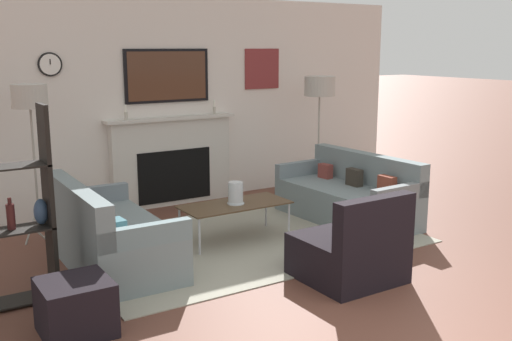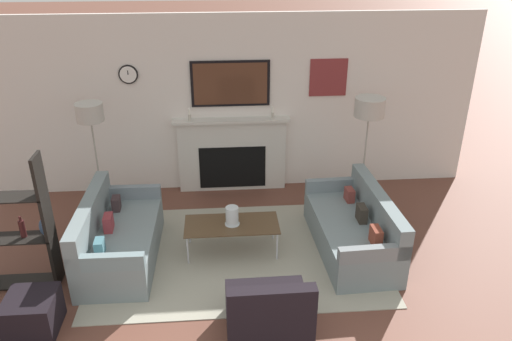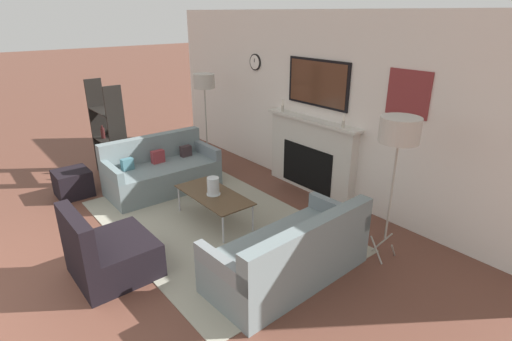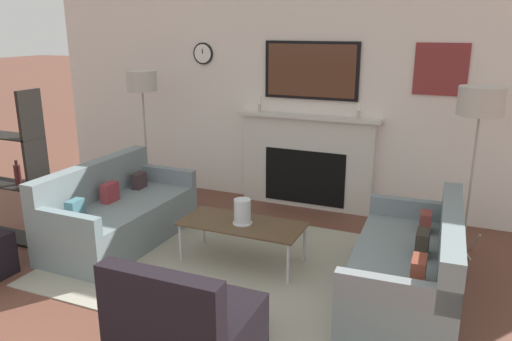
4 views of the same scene
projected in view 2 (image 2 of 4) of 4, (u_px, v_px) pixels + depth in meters
fireplace_wall at (231, 114)px, 7.56m from camera, size 7.47×0.28×2.70m
area_rug at (238, 253)px, 6.35m from camera, size 3.57×2.36×0.01m
couch_left at (117, 239)px, 6.12m from camera, size 0.85×1.70×0.83m
couch_right at (354, 230)px, 6.34m from camera, size 0.90×1.81×0.79m
armchair at (268, 316)px, 4.93m from camera, size 0.83×0.81×0.83m
coffee_table at (232, 226)px, 6.24m from camera, size 1.18×0.54×0.41m
hurricane_candle at (232, 217)px, 6.18m from camera, size 0.19×0.19×0.24m
floor_lamp_left at (90, 115)px, 6.56m from camera, size 0.36×0.36×1.69m
floor_lamp_right at (370, 109)px, 6.84m from camera, size 0.42×0.42×1.68m
shelf_unit at (10, 228)px, 5.50m from camera, size 0.92×0.28×1.62m
ottoman at (33, 314)px, 5.06m from camera, size 0.50×0.50×0.41m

